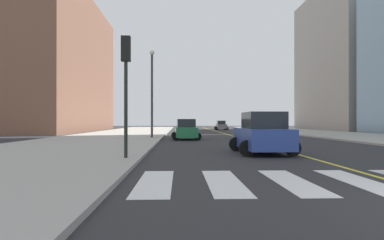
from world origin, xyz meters
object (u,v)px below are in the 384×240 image
at_px(car_green_nearest, 186,130).
at_px(car_blue_third, 262,134).
at_px(street_lamp, 152,86).
at_px(traffic_light_far_corner, 126,72).
at_px(car_gray_second, 221,125).

relative_size(car_green_nearest, car_blue_third, 0.88).
relative_size(car_green_nearest, street_lamp, 0.52).
relative_size(car_blue_third, street_lamp, 0.59).
distance_m(car_green_nearest, car_blue_third, 13.35).
bearing_deg(car_blue_third, street_lamp, 114.46).
distance_m(car_green_nearest, traffic_light_far_corner, 16.44).
distance_m(car_gray_second, street_lamp, 33.83).
xyz_separation_m(car_blue_third, traffic_light_far_corner, (-6.21, -3.12, 2.58)).
height_order(car_green_nearest, car_gray_second, car_green_nearest).
xyz_separation_m(car_green_nearest, car_gray_second, (7.02, 33.00, -0.05)).
relative_size(car_green_nearest, traffic_light_far_corner, 0.84).
xyz_separation_m(car_green_nearest, street_lamp, (-2.99, 0.92, 3.86)).
height_order(car_blue_third, traffic_light_far_corner, traffic_light_far_corner).
bearing_deg(traffic_light_far_corner, car_blue_third, 26.68).
bearing_deg(traffic_light_far_corner, car_green_nearest, 80.52).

